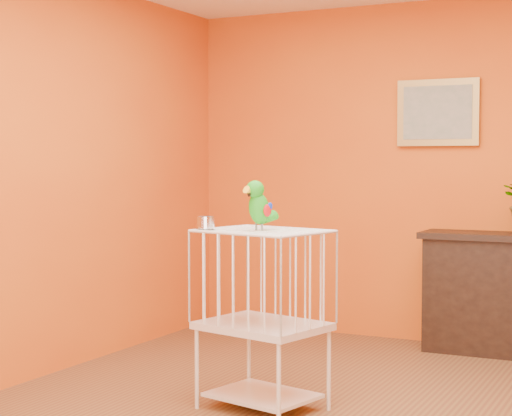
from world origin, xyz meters
The scene contains 6 objects.
room_shell centered at (0.00, 0.00, 1.58)m, with size 4.50×4.50×4.50m.
console_cabinet centered at (0.54, 2.04, 0.44)m, with size 1.17×0.42×0.87m.
framed_picture centered at (0.00, 2.22, 1.75)m, with size 0.62×0.04×0.50m.
birdcage centered at (-0.41, 0.05, 0.52)m, with size 0.75×0.63×1.00m.
feed_cup centered at (-0.72, -0.04, 1.04)m, with size 0.10×0.10×0.07m, color silver.
parrot centered at (-0.42, 0.02, 1.14)m, with size 0.15×0.25×0.28m.
Camera 1 is at (1.65, -4.17, 1.37)m, focal length 60.00 mm.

